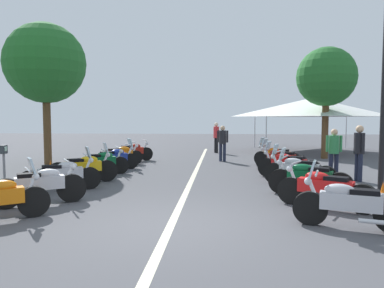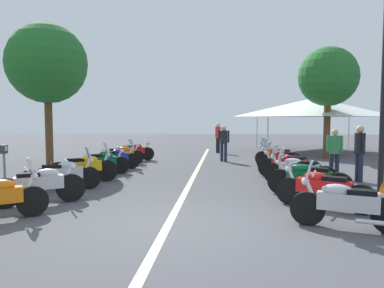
{
  "view_description": "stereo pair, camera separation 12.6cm",
  "coord_description": "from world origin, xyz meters",
  "px_view_note": "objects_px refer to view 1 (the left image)",
  "views": [
    {
      "loc": [
        -6.44,
        -0.9,
        1.97
      ],
      "look_at": [
        5.04,
        0.0,
        1.15
      ],
      "focal_mm": 33.57,
      "sensor_mm": 36.0,
      "label": 1
    },
    {
      "loc": [
        -6.44,
        -1.02,
        1.97
      ],
      "look_at": [
        5.04,
        0.0,
        1.15
      ],
      "focal_mm": 33.57,
      "sensor_mm": 36.0,
      "label": 2
    }
  ],
  "objects_px": {
    "motorcycle_right_row_0": "(348,203)",
    "bystander_2": "(359,148)",
    "motorcycle_left_row_7": "(132,152)",
    "event_tent": "(312,107)",
    "parking_meter": "(4,160)",
    "bystander_1": "(223,141)",
    "motorcycle_right_row_6": "(276,155)",
    "bystander_4": "(216,135)",
    "roadside_tree_2": "(326,77)",
    "motorcycle_left_row_5": "(114,158)",
    "bystander_3": "(334,149)",
    "motorcycle_left_row_1": "(41,185)",
    "traffic_cone_0": "(51,169)",
    "motorcycle_left_row_4": "(101,162)",
    "motorcycle_left_row_6": "(120,155)",
    "roadside_tree_0": "(45,64)",
    "motorcycle_right_row_5": "(280,159)",
    "traffic_cone_1": "(383,196)",
    "motorcycle_right_row_3": "(298,170)",
    "motorcycle_right_row_2": "(308,178)",
    "motorcycle_right_row_1": "(324,188)",
    "motorcycle_right_row_4": "(288,164)",
    "motorcycle_left_row_3": "(84,168)",
    "motorcycle_left_row_2": "(62,174)"
  },
  "relations": [
    {
      "from": "motorcycle_left_row_5",
      "to": "bystander_3",
      "type": "distance_m",
      "value": 7.94
    },
    {
      "from": "motorcycle_left_row_4",
      "to": "motorcycle_right_row_0",
      "type": "relative_size",
      "value": 0.96
    },
    {
      "from": "event_tent",
      "to": "traffic_cone_0",
      "type": "bearing_deg",
      "value": 133.3
    },
    {
      "from": "traffic_cone_1",
      "to": "bystander_2",
      "type": "height_order",
      "value": "bystander_2"
    },
    {
      "from": "parking_meter",
      "to": "event_tent",
      "type": "distance_m",
      "value": 17.08
    },
    {
      "from": "motorcycle_left_row_1",
      "to": "event_tent",
      "type": "relative_size",
      "value": 0.27
    },
    {
      "from": "motorcycle_left_row_6",
      "to": "parking_meter",
      "type": "xyz_separation_m",
      "value": [
        -6.03,
        1.34,
        0.45
      ]
    },
    {
      "from": "motorcycle_left_row_2",
      "to": "bystander_1",
      "type": "distance_m",
      "value": 8.48
    },
    {
      "from": "motorcycle_right_row_4",
      "to": "roadside_tree_0",
      "type": "xyz_separation_m",
      "value": [
        2.95,
        9.65,
        3.83
      ]
    },
    {
      "from": "parking_meter",
      "to": "traffic_cone_1",
      "type": "height_order",
      "value": "parking_meter"
    },
    {
      "from": "motorcycle_right_row_4",
      "to": "motorcycle_left_row_7",
      "type": "bearing_deg",
      "value": -8.08
    },
    {
      "from": "motorcycle_left_row_6",
      "to": "motorcycle_right_row_0",
      "type": "bearing_deg",
      "value": -85.61
    },
    {
      "from": "bystander_4",
      "to": "roadside_tree_2",
      "type": "height_order",
      "value": "roadside_tree_2"
    },
    {
      "from": "parking_meter",
      "to": "roadside_tree_0",
      "type": "bearing_deg",
      "value": 108.76
    },
    {
      "from": "motorcycle_left_row_5",
      "to": "traffic_cone_1",
      "type": "distance_m",
      "value": 9.32
    },
    {
      "from": "motorcycle_left_row_6",
      "to": "motorcycle_left_row_7",
      "type": "height_order",
      "value": "motorcycle_left_row_7"
    },
    {
      "from": "motorcycle_left_row_6",
      "to": "roadside_tree_0",
      "type": "relative_size",
      "value": 0.29
    },
    {
      "from": "roadside_tree_0",
      "to": "event_tent",
      "type": "xyz_separation_m",
      "value": [
        6.85,
        -12.83,
        -1.65
      ]
    },
    {
      "from": "motorcycle_left_row_5",
      "to": "motorcycle_left_row_6",
      "type": "distance_m",
      "value": 1.42
    },
    {
      "from": "bystander_2",
      "to": "motorcycle_left_row_1",
      "type": "bearing_deg",
      "value": -165.57
    },
    {
      "from": "parking_meter",
      "to": "bystander_1",
      "type": "xyz_separation_m",
      "value": [
        7.79,
        -5.66,
        0.07
      ]
    },
    {
      "from": "motorcycle_right_row_3",
      "to": "traffic_cone_1",
      "type": "distance_m",
      "value": 3.01
    },
    {
      "from": "motorcycle_left_row_3",
      "to": "event_tent",
      "type": "xyz_separation_m",
      "value": [
        11.15,
        -9.55,
        2.17
      ]
    },
    {
      "from": "bystander_2",
      "to": "roadside_tree_0",
      "type": "bearing_deg",
      "value": 154.32
    },
    {
      "from": "roadside_tree_0",
      "to": "motorcycle_right_row_0",
      "type": "bearing_deg",
      "value": -130.86
    },
    {
      "from": "motorcycle_left_row_4",
      "to": "motorcycle_left_row_5",
      "type": "height_order",
      "value": "motorcycle_left_row_5"
    },
    {
      "from": "motorcycle_left_row_1",
      "to": "traffic_cone_1",
      "type": "relative_size",
      "value": 2.92
    },
    {
      "from": "motorcycle_left_row_6",
      "to": "parking_meter",
      "type": "relative_size",
      "value": 1.36
    },
    {
      "from": "motorcycle_left_row_4",
      "to": "bystander_4",
      "type": "bearing_deg",
      "value": 37.45
    },
    {
      "from": "motorcycle_left_row_5",
      "to": "motorcycle_right_row_1",
      "type": "xyz_separation_m",
      "value": [
        -5.44,
        -6.34,
        -0.01
      ]
    },
    {
      "from": "motorcycle_right_row_3",
      "to": "motorcycle_right_row_2",
      "type": "bearing_deg",
      "value": 112.65
    },
    {
      "from": "motorcycle_left_row_7",
      "to": "motorcycle_right_row_5",
      "type": "distance_m",
      "value": 6.87
    },
    {
      "from": "motorcycle_left_row_7",
      "to": "bystander_1",
      "type": "height_order",
      "value": "bystander_1"
    },
    {
      "from": "motorcycle_right_row_6",
      "to": "parking_meter",
      "type": "xyz_separation_m",
      "value": [
        -6.17,
        7.86,
        0.44
      ]
    },
    {
      "from": "motorcycle_left_row_3",
      "to": "bystander_2",
      "type": "xyz_separation_m",
      "value": [
        0.93,
        -8.48,
        0.56
      ]
    },
    {
      "from": "motorcycle_left_row_7",
      "to": "bystander_3",
      "type": "height_order",
      "value": "bystander_3"
    },
    {
      "from": "event_tent",
      "to": "parking_meter",
      "type": "bearing_deg",
      "value": 139.86
    },
    {
      "from": "motorcycle_left_row_7",
      "to": "event_tent",
      "type": "distance_m",
      "value": 11.17
    },
    {
      "from": "motorcycle_left_row_5",
      "to": "motorcycle_right_row_1",
      "type": "bearing_deg",
      "value": -75.22
    },
    {
      "from": "motorcycle_left_row_6",
      "to": "roadside_tree_2",
      "type": "xyz_separation_m",
      "value": [
        3.36,
        -9.38,
        3.54
      ]
    },
    {
      "from": "traffic_cone_0",
      "to": "roadside_tree_0",
      "type": "bearing_deg",
      "value": 27.47
    },
    {
      "from": "bystander_3",
      "to": "motorcycle_right_row_5",
      "type": "bearing_deg",
      "value": 49.64
    },
    {
      "from": "motorcycle_right_row_4",
      "to": "bystander_3",
      "type": "xyz_separation_m",
      "value": [
        0.28,
        -1.55,
        0.48
      ]
    },
    {
      "from": "motorcycle_right_row_3",
      "to": "bystander_2",
      "type": "height_order",
      "value": "bystander_2"
    },
    {
      "from": "motorcycle_right_row_0",
      "to": "parking_meter",
      "type": "height_order",
      "value": "parking_meter"
    },
    {
      "from": "motorcycle_right_row_1",
      "to": "motorcycle_left_row_4",
      "type": "bearing_deg",
      "value": -2.77
    },
    {
      "from": "motorcycle_right_row_6",
      "to": "bystander_4",
      "type": "distance_m",
      "value": 6.26
    },
    {
      "from": "motorcycle_left_row_1",
      "to": "motorcycle_right_row_5",
      "type": "height_order",
      "value": "motorcycle_right_row_5"
    },
    {
      "from": "motorcycle_right_row_0",
      "to": "bystander_2",
      "type": "xyz_separation_m",
      "value": [
        5.02,
        -2.05,
        0.58
      ]
    },
    {
      "from": "roadside_tree_2",
      "to": "motorcycle_left_row_5",
      "type": "bearing_deg",
      "value": 117.38
    }
  ]
}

